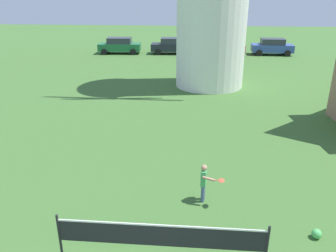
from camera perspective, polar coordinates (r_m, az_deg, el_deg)
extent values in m
cylinder|color=black|center=(8.58, -17.98, -17.16)|extent=(0.06, 0.06, 1.10)
cylinder|color=black|center=(8.20, 16.47, -19.08)|extent=(0.06, 0.06, 1.10)
cube|color=black|center=(7.97, -1.26, -18.21)|extent=(4.70, 0.01, 0.55)
cube|color=white|center=(7.78, -1.28, -16.55)|extent=(4.70, 0.02, 0.04)
cylinder|color=slate|center=(10.24, 6.03, -10.97)|extent=(0.11, 0.11, 0.54)
cylinder|color=slate|center=(10.13, 5.91, -11.39)|extent=(0.11, 0.11, 0.54)
cube|color=#4CB266|center=(9.92, 6.08, -8.71)|extent=(0.19, 0.28, 0.48)
sphere|color=tan|center=(9.76, 6.16, -7.07)|extent=(0.18, 0.18, 0.18)
cylinder|color=tan|center=(10.07, 6.23, -8.33)|extent=(0.08, 0.08, 0.36)
cylinder|color=tan|center=(9.74, 6.91, -8.90)|extent=(0.37, 0.14, 0.14)
cylinder|color=#D84C33|center=(9.72, 7.76, -8.99)|extent=(0.22, 0.06, 0.04)
ellipsoid|color=#D84C33|center=(9.71, 9.06, -9.13)|extent=(0.22, 0.27, 0.03)
sphere|color=#4CB259|center=(9.65, 23.94, -16.40)|extent=(0.25, 0.25, 0.25)
cube|color=#1E6638|center=(34.78, -8.21, 13.16)|extent=(4.25, 1.98, 0.70)
cube|color=#2D333D|center=(34.69, -8.27, 14.19)|extent=(2.42, 1.65, 0.56)
cylinder|color=black|center=(35.48, -5.67, 12.87)|extent=(0.61, 0.22, 0.60)
cylinder|color=black|center=(33.81, -5.98, 12.42)|extent=(0.61, 0.22, 0.60)
cylinder|color=black|center=(35.90, -10.26, 12.74)|extent=(0.61, 0.22, 0.60)
cylinder|color=black|center=(34.25, -10.78, 12.28)|extent=(0.61, 0.22, 0.60)
cube|color=#1E232D|center=(34.25, 0.97, 13.24)|extent=(4.46, 1.79, 0.70)
cube|color=#2D333D|center=(34.16, 0.98, 14.29)|extent=(2.51, 1.54, 0.56)
cylinder|color=black|center=(35.11, 3.55, 12.84)|extent=(0.60, 0.19, 0.60)
cylinder|color=black|center=(33.43, 3.53, 12.38)|extent=(0.60, 0.19, 0.60)
cylinder|color=black|center=(35.25, -1.47, 12.91)|extent=(0.60, 0.19, 0.60)
cylinder|color=black|center=(33.58, -1.73, 12.46)|extent=(0.60, 0.19, 0.60)
cube|color=red|center=(33.87, 9.54, 12.86)|extent=(3.86, 1.72, 0.70)
cube|color=#2D333D|center=(33.78, 9.61, 13.91)|extent=(2.17, 1.50, 0.56)
cylinder|color=black|center=(34.90, 11.59, 12.39)|extent=(0.60, 0.18, 0.60)
cylinder|color=black|center=(33.23, 11.92, 11.91)|extent=(0.60, 0.18, 0.60)
cylinder|color=black|center=(34.68, 7.19, 12.60)|extent=(0.60, 0.18, 0.60)
cylinder|color=black|center=(33.01, 7.30, 12.13)|extent=(0.60, 0.18, 0.60)
cube|color=#334C99|center=(35.23, 17.27, 12.54)|extent=(3.96, 1.79, 0.70)
cube|color=#2D333D|center=(35.14, 17.38, 13.55)|extent=(2.23, 1.55, 0.56)
cylinder|color=black|center=(36.37, 19.07, 12.03)|extent=(0.60, 0.19, 0.60)
cylinder|color=black|center=(34.73, 19.64, 11.55)|extent=(0.60, 0.19, 0.60)
cylinder|color=black|center=(35.89, 14.83, 12.37)|extent=(0.60, 0.19, 0.60)
cylinder|color=black|center=(34.23, 15.22, 11.90)|extent=(0.60, 0.19, 0.60)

